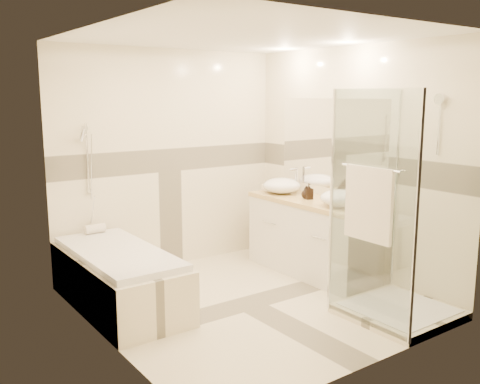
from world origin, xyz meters
TOP-DOWN VIEW (x-y plane):
  - room at (0.06, 0.01)m, footprint 2.82×3.02m
  - bathtub at (-1.02, 0.65)m, footprint 0.75×1.70m
  - vanity at (1.12, 0.30)m, footprint 0.58×1.62m
  - shower_enclosure at (0.83, -0.97)m, footprint 0.96×0.93m
  - vessel_sink_near at (1.10, 0.81)m, footprint 0.44×0.44m
  - vessel_sink_far at (1.10, -0.14)m, footprint 0.43×0.43m
  - faucet_near at (1.32, 0.81)m, footprint 0.12×0.03m
  - faucet_far at (1.32, -0.14)m, footprint 0.12×0.03m
  - amenity_bottle_a at (1.10, 0.34)m, footprint 0.10×0.10m
  - amenity_bottle_b at (1.10, 0.38)m, footprint 0.12×0.12m
  - folded_towels at (1.10, 1.00)m, footprint 0.15×0.23m
  - rolled_towel at (-0.97, 1.36)m, footprint 0.21×0.10m

SIDE VIEW (x-z plane):
  - bathtub at x=-1.02m, z-range 0.03..0.59m
  - vanity at x=1.12m, z-range 0.00..0.85m
  - shower_enclosure at x=0.83m, z-range -0.51..1.53m
  - rolled_towel at x=-0.97m, z-range 0.56..0.66m
  - folded_towels at x=1.10m, z-range 0.85..0.92m
  - amenity_bottle_b at x=1.10m, z-range 0.85..0.99m
  - vessel_sink_far at x=1.10m, z-range 0.85..1.02m
  - amenity_bottle_a at x=1.10m, z-range 0.85..1.03m
  - vessel_sink_near at x=1.10m, z-range 0.85..1.03m
  - faucet_far at x=1.32m, z-range 0.87..1.16m
  - faucet_near at x=1.32m, z-range 0.87..1.16m
  - room at x=0.06m, z-range 0.00..2.52m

